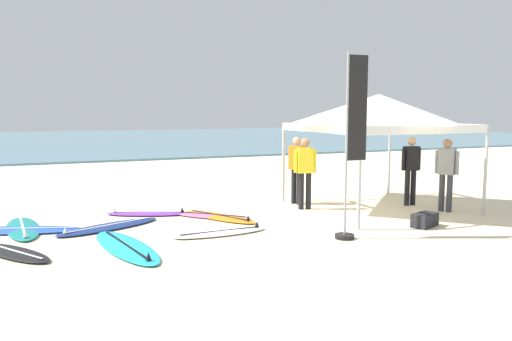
% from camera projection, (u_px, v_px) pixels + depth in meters
% --- Properties ---
extents(ground_plane, '(80.00, 80.00, 0.00)m').
position_uv_depth(ground_plane, '(288.00, 222.00, 10.61)').
color(ground_plane, beige).
extents(sea, '(80.00, 36.00, 0.10)m').
position_uv_depth(sea, '(106.00, 140.00, 40.12)').
color(sea, '#568499').
rests_on(sea, ground).
extents(canopy_tent, '(3.49, 3.49, 2.75)m').
position_uv_depth(canopy_tent, '(379.00, 109.00, 11.86)').
color(canopy_tent, '#B7B7BC').
rests_on(canopy_tent, ground).
extents(surfboard_navy, '(2.29, 1.44, 0.19)m').
position_uv_depth(surfboard_navy, '(109.00, 227.00, 10.03)').
color(surfboard_navy, navy).
rests_on(surfboard_navy, ground).
extents(surfboard_orange, '(1.41, 2.04, 0.19)m').
position_uv_depth(surfboard_orange, '(220.00, 217.00, 10.96)').
color(surfboard_orange, orange).
rests_on(surfboard_orange, ground).
extents(surfboard_black, '(1.44, 1.87, 0.19)m').
position_uv_depth(surfboard_black, '(13.00, 252.00, 8.20)').
color(surfboard_black, black).
rests_on(surfboard_black, ground).
extents(surfboard_cyan, '(1.13, 2.64, 0.19)m').
position_uv_depth(surfboard_cyan, '(126.00, 247.00, 8.54)').
color(surfboard_cyan, '#23B2CC').
rests_on(surfboard_cyan, ground).
extents(surfboard_white, '(1.91, 0.58, 0.19)m').
position_uv_depth(surfboard_white, '(221.00, 232.00, 9.55)').
color(surfboard_white, white).
rests_on(surfboard_white, ground).
extents(surfboard_teal, '(0.79, 2.29, 0.19)m').
position_uv_depth(surfboard_teal, '(23.00, 228.00, 9.88)').
color(surfboard_teal, '#19847F').
rests_on(surfboard_teal, ground).
extents(surfboard_pink, '(1.69, 1.60, 0.19)m').
position_uv_depth(surfboard_pink, '(212.00, 216.00, 11.06)').
color(surfboard_pink, pink).
rests_on(surfboard_pink, ground).
extents(surfboard_blue, '(2.58, 1.46, 0.19)m').
position_uv_depth(surfboard_blue, '(18.00, 230.00, 9.75)').
color(surfboard_blue, blue).
rests_on(surfboard_blue, ground).
extents(surfboard_purple, '(1.91, 1.18, 0.19)m').
position_uv_depth(surfboard_purple, '(148.00, 213.00, 11.32)').
color(surfboard_purple, purple).
rests_on(surfboard_purple, ground).
extents(person_black, '(0.55, 0.24, 1.71)m').
position_uv_depth(person_black, '(411.00, 166.00, 12.39)').
color(person_black, black).
rests_on(person_black, ground).
extents(person_orange, '(0.33, 0.52, 1.71)m').
position_uv_depth(person_orange, '(297.00, 165.00, 12.56)').
color(person_orange, black).
rests_on(person_orange, ground).
extents(person_grey, '(0.36, 0.50, 1.71)m').
position_uv_depth(person_grey, '(447.00, 170.00, 11.61)').
color(person_grey, '#383842').
rests_on(person_grey, ground).
extents(person_yellow, '(0.54, 0.30, 1.71)m').
position_uv_depth(person_yellow, '(305.00, 168.00, 11.89)').
color(person_yellow, black).
rests_on(person_yellow, ground).
extents(banner_flag, '(0.60, 0.36, 3.40)m').
position_uv_depth(banner_flag, '(352.00, 154.00, 9.09)').
color(banner_flag, '#99999E').
rests_on(banner_flag, ground).
extents(gear_bag_near_tent, '(0.67, 0.51, 0.28)m').
position_uv_depth(gear_bag_near_tent, '(425.00, 220.00, 10.16)').
color(gear_bag_near_tent, '#232328').
rests_on(gear_bag_near_tent, ground).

